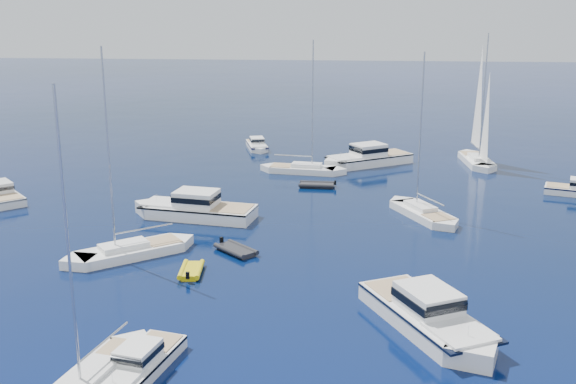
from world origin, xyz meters
name	(u,v)px	position (x,y,z in m)	size (l,w,h in m)	color
ground	(284,339)	(0.00, 0.00, 0.00)	(400.00, 400.00, 0.00)	#08154D
motor_cruiser_near	(138,374)	(-6.90, -4.47, 0.00)	(2.27, 7.43, 1.95)	white
motor_cruiser_right	(429,329)	(8.11, 1.98, 0.00)	(3.58, 11.71, 3.07)	silver
motor_cruiser_centre	(195,217)	(-10.11, 21.59, 0.00)	(3.60, 11.76, 3.09)	white
motor_cruiser_far_l	(0,200)	(-29.82, 25.23, 0.00)	(2.70, 8.82, 2.32)	silver
motor_cruiser_distant	(366,165)	(5.08, 43.53, 0.00)	(3.64, 11.91, 3.13)	silver
motor_cruiser_horizon	(257,149)	(-8.83, 51.30, 0.00)	(2.22, 7.24, 1.90)	white
sailboat_mid_r	(422,217)	(9.70, 23.74, 0.00)	(2.59, 9.98, 14.67)	white
sailboat_mid_l	(130,256)	(-12.63, 11.73, 0.00)	(2.80, 10.75, 15.80)	white
sailboat_centre	(303,173)	(-1.96, 38.99, 0.00)	(2.64, 10.16, 14.93)	white
sailboat_sails_r	(476,164)	(17.86, 45.28, 0.00)	(2.74, 10.55, 15.50)	white
tender_yellow	(191,273)	(-7.35, 8.87, 0.00)	(1.81, 3.23, 0.95)	#CEBC0C
tender_grey_near	(236,253)	(-4.99, 13.23, 0.00)	(2.01, 3.66, 0.95)	black
tender_grey_far	(317,187)	(-0.08, 32.92, 0.00)	(2.06, 3.77, 0.95)	black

